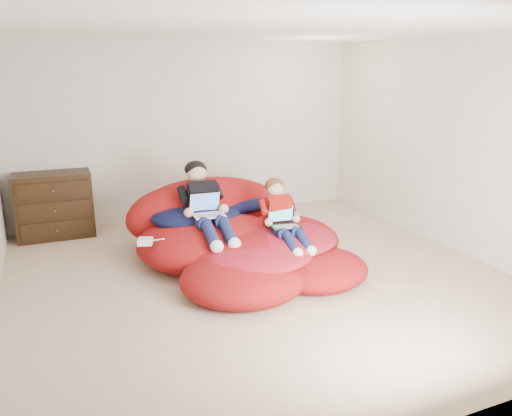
{
  "coord_description": "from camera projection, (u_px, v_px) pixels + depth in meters",
  "views": [
    {
      "loc": [
        -1.93,
        -4.45,
        2.12
      ],
      "look_at": [
        0.05,
        0.2,
        0.7
      ],
      "focal_mm": 35.0,
      "sensor_mm": 36.0,
      "label": 1
    }
  ],
  "objects": [
    {
      "name": "cream_pillow",
      "position": [
        167.0,
        198.0,
        5.99
      ],
      "size": [
        0.47,
        0.3,
        0.3
      ],
      "primitive_type": "ellipsoid",
      "color": "beige",
      "rests_on": "beanbag_pile"
    },
    {
      "name": "beanbag_pile",
      "position": [
        238.0,
        239.0,
        5.62
      ],
      "size": [
        2.32,
        2.49,
        0.92
      ],
      "color": "#A51213",
      "rests_on": "ground"
    },
    {
      "name": "older_boy",
      "position": [
        205.0,
        202.0,
        5.51
      ],
      "size": [
        0.35,
        1.18,
        0.76
      ],
      "color": "black",
      "rests_on": "beanbag_pile"
    },
    {
      "name": "laptop_white",
      "position": [
        207.0,
        209.0,
        5.44
      ],
      "size": [
        0.34,
        0.31,
        0.24
      ],
      "color": "white",
      "rests_on": "older_boy"
    },
    {
      "name": "power_adapter",
      "position": [
        145.0,
        241.0,
        5.07
      ],
      "size": [
        0.18,
        0.18,
        0.05
      ],
      "primitive_type": "cube",
      "rotation": [
        0.0,
        0.0,
        -0.32
      ],
      "color": "white",
      "rests_on": "beanbag_pile"
    },
    {
      "name": "laptop_black",
      "position": [
        283.0,
        221.0,
        5.31
      ],
      "size": [
        0.33,
        0.28,
        0.23
      ],
      "color": "black",
      "rests_on": "younger_boy"
    },
    {
      "name": "younger_boy",
      "position": [
        282.0,
        214.0,
        5.32
      ],
      "size": [
        0.3,
        0.88,
        0.66
      ],
      "color": "#AC180F",
      "rests_on": "beanbag_pile"
    },
    {
      "name": "dresser",
      "position": [
        54.0,
        205.0,
        6.41
      ],
      "size": [
        0.94,
        0.54,
        0.84
      ],
      "color": "black",
      "rests_on": "ground"
    },
    {
      "name": "room_shell",
      "position": [
        259.0,
        258.0,
        5.18
      ],
      "size": [
        5.1,
        5.1,
        2.77
      ],
      "color": "tan",
      "rests_on": "ground"
    }
  ]
}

